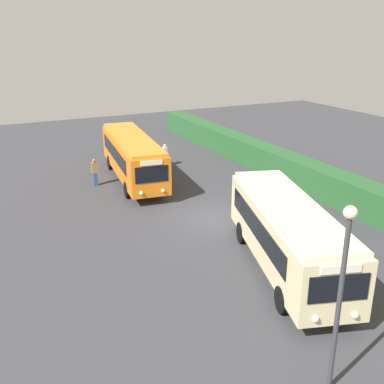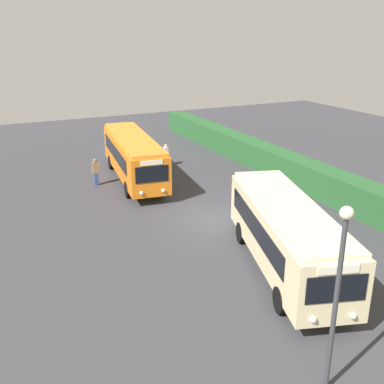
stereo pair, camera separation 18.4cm
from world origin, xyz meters
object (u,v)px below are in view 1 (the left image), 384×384
at_px(person_left, 165,155).
at_px(bus_cream, 287,233).
at_px(bus_orange, 133,155).
at_px(lamppost, 342,281).
at_px(person_center, 95,171).

bearing_deg(person_left, bus_cream, -90.43).
relative_size(bus_orange, person_left, 6.30).
bearing_deg(bus_orange, lamppost, 3.47).
bearing_deg(person_left, bus_orange, -140.64).
xyz_separation_m(bus_orange, person_center, (-0.11, -2.58, -0.79)).
bearing_deg(bus_cream, person_left, -167.84).
distance_m(person_center, lamppost, 20.77).
distance_m(bus_orange, person_center, 2.70).
bearing_deg(lamppost, person_left, 168.59).
height_order(bus_orange, lamppost, lamppost).
relative_size(person_left, lamppost, 0.30).
distance_m(bus_orange, person_left, 4.03).
bearing_deg(bus_cream, bus_orange, -155.82).
bearing_deg(lamppost, bus_cream, 153.62).
bearing_deg(person_center, bus_cream, -159.62).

